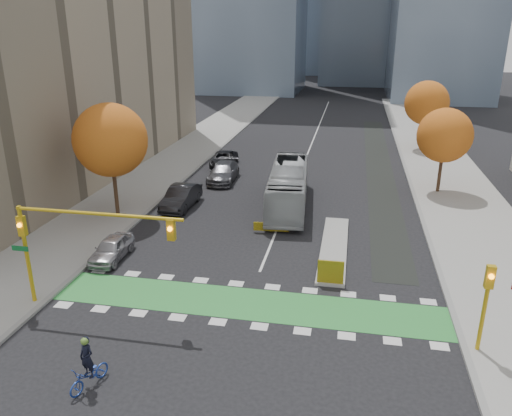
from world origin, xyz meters
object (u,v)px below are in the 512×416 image
at_px(tree_west, 111,140).
at_px(parked_car_d, 224,159).
at_px(traffic_signal_west, 72,233).
at_px(parked_car_a, 111,248).
at_px(cyclist, 89,371).
at_px(parked_car_c, 223,172).
at_px(traffic_signal_east, 487,296).
at_px(bus, 288,187).
at_px(tree_east_far, 427,103).
at_px(hazard_board, 331,272).
at_px(tree_east_near, 445,135).
at_px(parked_car_b, 181,197).

height_order(tree_west, parked_car_d, tree_west).
bearing_deg(traffic_signal_west, tree_west, 108.02).
distance_m(parked_car_a, parked_car_d, 21.93).
xyz_separation_m(tree_west, cyclist, (7.34, -17.69, -4.88)).
bearing_deg(parked_car_c, traffic_signal_east, -55.74).
bearing_deg(cyclist, traffic_signal_east, 36.94).
bearing_deg(bus, tree_east_far, 56.04).
relative_size(cyclist, bus, 0.19).
bearing_deg(parked_car_a, traffic_signal_east, -17.12).
distance_m(tree_east_far, cyclist, 47.15).
xyz_separation_m(tree_west, parked_car_c, (5.50, 9.89, -4.81)).
xyz_separation_m(hazard_board, parked_car_d, (-11.73, 22.69, -0.10)).
height_order(tree_west, cyclist, tree_west).
relative_size(hazard_board, parked_car_a, 0.35).
distance_m(tree_east_near, bus, 13.58).
bearing_deg(traffic_signal_west, hazard_board, 21.55).
height_order(hazard_board, parked_car_a, hazard_board).
relative_size(tree_east_far, parked_car_d, 1.52).
relative_size(tree_east_near, cyclist, 3.20).
distance_m(tree_east_far, bus, 25.27).
relative_size(tree_east_far, parked_car_c, 1.38).
bearing_deg(parked_car_d, tree_east_far, 23.41).
bearing_deg(tree_east_far, tree_east_near, -91.79).
xyz_separation_m(tree_east_far, parked_car_d, (-20.23, -11.11, -4.54)).
relative_size(tree_east_near, parked_car_d, 1.41).
bearing_deg(tree_east_far, parked_car_c, -139.71).
bearing_deg(parked_car_d, parked_car_b, -96.13).
height_order(traffic_signal_west, parked_car_a, traffic_signal_west).
bearing_deg(parked_car_b, parked_car_d, 90.71).
relative_size(tree_east_far, traffic_signal_east, 1.87).
bearing_deg(tree_west, bus, 19.41).
height_order(traffic_signal_west, parked_car_c, traffic_signal_west).
height_order(traffic_signal_west, bus, traffic_signal_west).
bearing_deg(parked_car_c, tree_west, -122.01).
bearing_deg(traffic_signal_west, tree_east_near, 48.48).
height_order(parked_car_c, parked_car_d, parked_car_c).
xyz_separation_m(tree_west, traffic_signal_west, (4.07, -12.51, -1.58)).
height_order(tree_east_far, parked_car_d, tree_east_far).
bearing_deg(bus, parked_car_c, 135.41).
bearing_deg(hazard_board, traffic_signal_east, -35.92).
bearing_deg(tree_east_near, traffic_signal_east, -93.81).
xyz_separation_m(tree_east_far, bus, (-12.37, -21.73, -3.63)).
height_order(tree_east_far, parked_car_c, tree_east_far).
bearing_deg(tree_west, parked_car_b, 30.58).
distance_m(tree_east_far, parked_car_c, 25.30).
distance_m(tree_east_near, parked_car_b, 21.67).
bearing_deg(tree_west, cyclist, -67.47).
bearing_deg(tree_east_far, parked_car_a, -123.08).
distance_m(tree_east_far, parked_car_d, 23.53).
bearing_deg(bus, traffic_signal_west, -119.93).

